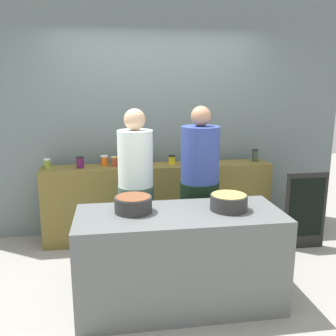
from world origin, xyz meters
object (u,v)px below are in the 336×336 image
preserve_jar_4 (123,161)px  cooking_pot_center (229,202)px  chalkboard_sign (305,210)px  preserve_jar_7 (172,160)px  cook_in_cap (199,197)px  preserve_jar_3 (114,161)px  preserve_jar_9 (255,155)px  preserve_jar_1 (80,162)px  cook_with_tongs (136,200)px  cooking_pot_left (133,204)px  preserve_jar_6 (140,159)px  preserve_jar_2 (104,160)px  preserve_jar_0 (47,163)px  preserve_jar_8 (194,160)px  preserve_jar_5 (131,160)px

preserve_jar_4 → cooking_pot_center: size_ratio=0.39×
cooking_pot_center → chalkboard_sign: cooking_pot_center is taller
preserve_jar_7 → cook_in_cap: cook_in_cap is taller
preserve_jar_3 → preserve_jar_9: preserve_jar_9 is taller
preserve_jar_3 → chalkboard_sign: size_ratio=0.13×
preserve_jar_1 → cook_with_tongs: 0.95m
preserve_jar_3 → cooking_pot_left: bearing=-84.0°
cook_in_cap → preserve_jar_6: bearing=123.4°
preserve_jar_4 → preserve_jar_9: preserve_jar_9 is taller
preserve_jar_2 → preserve_jar_9: (1.83, -0.03, 0.01)m
preserve_jar_3 → preserve_jar_0: bearing=178.8°
preserve_jar_4 → preserve_jar_8: size_ratio=1.22×
cook_in_cap → chalkboard_sign: size_ratio=1.84×
preserve_jar_2 → cooking_pot_left: preserve_jar_2 is taller
preserve_jar_3 → cook_with_tongs: 0.81m
preserve_jar_7 → chalkboard_sign: (1.45, -0.56, -0.52)m
preserve_jar_6 → cooking_pot_left: bearing=-96.7°
preserve_jar_5 → cooking_pot_center: bearing=-63.3°
preserve_jar_1 → preserve_jar_7: preserve_jar_1 is taller
preserve_jar_8 → chalkboard_sign: bearing=-23.6°
cook_with_tongs → preserve_jar_2: bearing=111.2°
preserve_jar_0 → cooking_pot_center: (1.68, -1.41, -0.09)m
chalkboard_sign → preserve_jar_6: bearing=162.6°
preserve_jar_6 → cooking_pot_left: size_ratio=0.45×
preserve_jar_1 → cook_with_tongs: cook_with_tongs is taller
preserve_jar_1 → preserve_jar_8: size_ratio=1.29×
preserve_jar_6 → preserve_jar_7: bearing=-1.9°
preserve_jar_9 → cook_with_tongs: cook_with_tongs is taller
preserve_jar_7 → cook_in_cap: 0.84m
preserve_jar_1 → preserve_jar_4: preserve_jar_1 is taller
preserve_jar_5 → preserve_jar_0: bearing=-177.4°
preserve_jar_5 → cooking_pot_center: (0.73, -1.45, -0.08)m
preserve_jar_7 → cooking_pot_left: preserve_jar_7 is taller
preserve_jar_2 → cooking_pot_left: bearing=-79.7°
preserve_jar_4 → chalkboard_sign: (2.02, -0.52, -0.53)m
preserve_jar_2 → chalkboard_sign: size_ratio=0.13×
preserve_jar_0 → preserve_jar_7: 1.43m
preserve_jar_4 → preserve_jar_5: (0.10, 0.07, -0.01)m
cooking_pot_center → cook_with_tongs: cook_with_tongs is taller
preserve_jar_6 → preserve_jar_9: 1.42m
cooking_pot_left → preserve_jar_5: bearing=87.5°
preserve_jar_0 → preserve_jar_3: preserve_jar_3 is taller
preserve_jar_5 → preserve_jar_8: 0.74m
preserve_jar_5 → chalkboard_sign: preserve_jar_5 is taller
preserve_jar_4 → cook_with_tongs: size_ratio=0.08×
preserve_jar_3 → cook_in_cap: bearing=-42.8°
preserve_jar_3 → cooking_pot_center: preserve_jar_3 is taller
preserve_jar_0 → preserve_jar_6: 1.05m
preserve_jar_0 → cook_in_cap: (1.58, -0.79, -0.23)m
preserve_jar_5 → preserve_jar_9: (1.52, -0.03, 0.02)m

